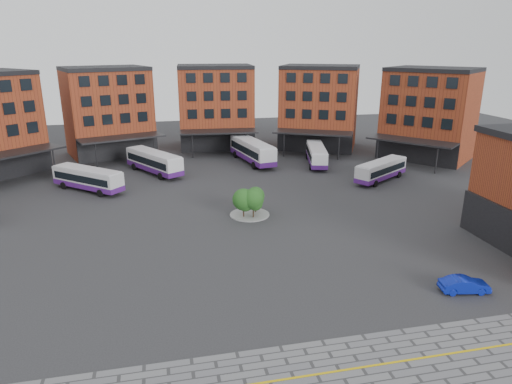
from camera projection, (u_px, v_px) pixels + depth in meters
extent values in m
plane|color=#28282B|center=(255.00, 266.00, 39.06)|extent=(160.00, 160.00, 0.00)
cube|color=gold|center=(340.00, 371.00, 26.45)|extent=(26.00, 0.15, 0.02)
cube|color=black|center=(7.00, 165.00, 63.65)|extent=(10.00, 9.07, 4.00)
cube|color=black|center=(14.00, 153.00, 61.73)|extent=(12.61, 11.97, 0.25)
cylinder|color=black|center=(54.00, 163.00, 64.87)|extent=(0.20, 0.20, 4.00)
cube|color=maroon|center=(108.00, 113.00, 76.92)|extent=(15.55, 13.69, 14.00)
cube|color=black|center=(119.00, 147.00, 74.53)|extent=(12.45, 4.71, 4.00)
cube|color=black|center=(104.00, 68.00, 74.66)|extent=(15.65, 13.97, 0.60)
cube|color=black|center=(115.00, 103.00, 72.14)|extent=(10.87, 3.87, 8.00)
cube|color=black|center=(122.00, 138.00, 72.00)|extent=(13.72, 8.39, 0.25)
cylinder|color=black|center=(96.00, 156.00, 68.90)|extent=(0.20, 0.20, 4.00)
cylinder|color=black|center=(154.00, 149.00, 73.41)|extent=(0.20, 0.20, 4.00)
cube|color=maroon|center=(216.00, 108.00, 82.97)|extent=(13.67, 10.88, 14.00)
cube|color=black|center=(218.00, 140.00, 79.96)|extent=(13.00, 1.41, 4.00)
cube|color=black|center=(215.00, 66.00, 80.72)|extent=(13.69, 11.18, 0.60)
cube|color=black|center=(217.00, 99.00, 77.54)|extent=(11.42, 0.95, 8.00)
cube|color=black|center=(219.00, 131.00, 77.13)|extent=(13.28, 5.30, 0.25)
cylinder|color=black|center=(192.00, 146.00, 75.42)|extent=(0.20, 0.20, 4.00)
cylinder|color=black|center=(247.00, 144.00, 76.68)|extent=(0.20, 0.20, 4.00)
cube|color=maroon|center=(319.00, 109.00, 82.00)|extent=(16.12, 14.81, 14.00)
cube|color=black|center=(314.00, 141.00, 79.08)|extent=(11.81, 6.35, 4.00)
cube|color=black|center=(321.00, 67.00, 79.74)|extent=(16.26, 15.08, 0.60)
cube|color=black|center=(316.00, 99.00, 76.67)|extent=(10.26, 5.33, 8.00)
cube|color=black|center=(313.00, 132.00, 76.30)|extent=(13.58, 9.82, 0.25)
cylinder|color=black|center=(284.00, 145.00, 76.36)|extent=(0.20, 0.20, 4.00)
cylinder|color=black|center=(339.00, 148.00, 74.17)|extent=(0.20, 0.20, 4.00)
cube|color=maroon|center=(429.00, 116.00, 74.15)|extent=(16.02, 16.39, 14.00)
cube|color=black|center=(415.00, 151.00, 72.04)|extent=(8.74, 10.28, 4.00)
cube|color=black|center=(434.00, 69.00, 71.89)|extent=(16.25, 16.58, 0.60)
cube|color=black|center=(420.00, 105.00, 69.67)|extent=(7.47, 8.86, 8.00)
cube|color=black|center=(411.00, 141.00, 69.65)|extent=(11.73, 12.79, 0.25)
cylinder|color=black|center=(377.00, 152.00, 71.56)|extent=(0.20, 0.20, 4.00)
cylinder|color=black|center=(437.00, 160.00, 66.27)|extent=(0.20, 0.20, 4.00)
cube|color=black|center=(507.00, 231.00, 41.25)|extent=(0.40, 12.00, 4.00)
cylinder|color=gray|center=(250.00, 215.00, 50.60)|extent=(4.40, 4.40, 0.12)
cylinder|color=#332114|center=(244.00, 211.00, 49.66)|extent=(0.14, 0.14, 1.48)
sphere|color=#184A19|center=(243.00, 200.00, 49.25)|extent=(2.40, 2.40, 2.40)
sphere|color=#184A19|center=(246.00, 204.00, 49.29)|extent=(1.68, 1.68, 1.68)
cylinder|color=#332114|center=(256.00, 207.00, 51.11)|extent=(0.14, 0.14, 1.44)
sphere|color=#184A19|center=(256.00, 196.00, 50.71)|extent=(2.00, 2.00, 2.00)
sphere|color=#184A19|center=(258.00, 200.00, 50.75)|extent=(1.40, 1.40, 1.40)
cylinder|color=#332114|center=(253.00, 211.00, 49.48)|extent=(0.14, 0.14, 1.58)
sphere|color=#184A19|center=(253.00, 199.00, 49.04)|extent=(2.29, 2.29, 2.29)
sphere|color=#184A19|center=(255.00, 203.00, 49.09)|extent=(1.60, 1.60, 1.60)
cube|color=silver|center=(88.00, 178.00, 58.58)|extent=(9.41, 8.71, 2.33)
cube|color=black|center=(88.00, 177.00, 58.53)|extent=(8.82, 8.20, 0.90)
cube|color=silver|center=(87.00, 169.00, 58.20)|extent=(9.03, 8.36, 0.11)
cube|color=black|center=(61.00, 171.00, 60.89)|extent=(1.43, 1.59, 1.05)
cube|color=#4C1974|center=(88.00, 184.00, 58.84)|extent=(9.47, 8.76, 0.67)
cylinder|color=black|center=(64.00, 186.00, 59.51)|extent=(0.90, 0.84, 0.95)
cylinder|color=black|center=(78.00, 181.00, 61.49)|extent=(0.90, 0.84, 0.95)
cylinder|color=black|center=(100.00, 193.00, 56.42)|extent=(0.90, 0.84, 0.95)
cylinder|color=black|center=(114.00, 188.00, 58.39)|extent=(0.90, 0.84, 0.95)
cube|color=silver|center=(154.00, 161.00, 66.48)|extent=(8.10, 11.03, 2.53)
cube|color=black|center=(154.00, 160.00, 66.42)|extent=(7.68, 10.29, 0.98)
cube|color=silver|center=(153.00, 152.00, 66.07)|extent=(7.78, 10.59, 0.12)
cube|color=black|center=(135.00, 153.00, 70.24)|extent=(1.93, 1.24, 1.13)
cube|color=#4C1974|center=(154.00, 167.00, 66.76)|extent=(8.15, 11.09, 0.72)
cylinder|color=black|center=(134.00, 167.00, 68.53)|extent=(0.80, 1.04, 1.03)
cylinder|color=black|center=(149.00, 164.00, 70.23)|extent=(0.80, 1.04, 1.03)
cylinder|color=black|center=(161.00, 176.00, 63.54)|extent=(0.80, 1.04, 1.03)
cylinder|color=black|center=(176.00, 173.00, 65.23)|extent=(0.80, 1.04, 1.03)
cube|color=silver|center=(252.00, 150.00, 72.55)|extent=(5.13, 12.68, 2.76)
cube|color=black|center=(252.00, 149.00, 72.48)|extent=(5.00, 11.72, 1.07)
cube|color=silver|center=(252.00, 141.00, 72.10)|extent=(4.92, 12.18, 0.13)
cube|color=black|center=(238.00, 141.00, 77.78)|extent=(2.37, 0.57, 1.24)
cube|color=#4C1974|center=(252.00, 156.00, 72.85)|extent=(5.17, 12.73, 0.79)
cylinder|color=black|center=(235.00, 155.00, 75.91)|extent=(0.55, 1.17, 1.12)
cylinder|color=black|center=(251.00, 153.00, 76.98)|extent=(0.55, 1.17, 1.12)
cylinder|color=black|center=(254.00, 166.00, 69.00)|extent=(0.55, 1.17, 1.12)
cylinder|color=black|center=(271.00, 164.00, 70.06)|extent=(0.55, 1.17, 1.12)
cube|color=white|center=(316.00, 154.00, 71.40)|extent=(4.83, 10.73, 2.33)
cube|color=black|center=(316.00, 153.00, 71.35)|extent=(4.69, 9.93, 0.90)
cube|color=silver|center=(317.00, 146.00, 71.02)|extent=(4.64, 10.30, 0.11)
cube|color=black|center=(313.00, 146.00, 76.21)|extent=(1.99, 0.60, 1.05)
cube|color=#4C1974|center=(316.00, 159.00, 71.66)|extent=(4.88, 10.78, 0.67)
cylinder|color=black|center=(307.00, 156.00, 74.99)|extent=(0.51, 0.99, 0.95)
cylinder|color=black|center=(321.00, 157.00, 74.92)|extent=(0.51, 0.99, 0.95)
cylinder|color=black|center=(310.00, 167.00, 68.62)|extent=(0.51, 0.99, 0.95)
cylinder|color=black|center=(326.00, 167.00, 68.56)|extent=(0.51, 0.99, 0.95)
cube|color=silver|center=(381.00, 169.00, 62.95)|extent=(9.50, 7.20, 2.19)
cube|color=black|center=(381.00, 168.00, 62.90)|extent=(8.87, 6.82, 0.85)
cube|color=silver|center=(382.00, 161.00, 62.59)|extent=(9.12, 6.91, 0.11)
cube|color=black|center=(399.00, 162.00, 66.13)|extent=(1.13, 1.67, 0.98)
cube|color=#4C1974|center=(381.00, 175.00, 63.19)|extent=(9.55, 7.25, 0.63)
cylinder|color=black|center=(385.00, 172.00, 66.17)|extent=(0.90, 0.71, 0.90)
cylinder|color=black|center=(399.00, 175.00, 64.67)|extent=(0.90, 0.71, 0.90)
cylinder|color=black|center=(361.00, 180.00, 61.93)|extent=(0.90, 0.71, 0.90)
cylinder|color=black|center=(375.00, 184.00, 60.43)|extent=(0.90, 0.71, 0.90)
imported|color=#0C1EA6|center=(464.00, 285.00, 34.73)|extent=(3.89, 1.91, 1.23)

